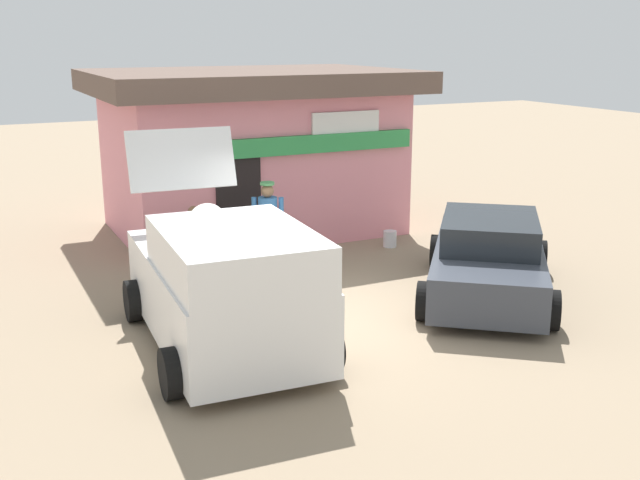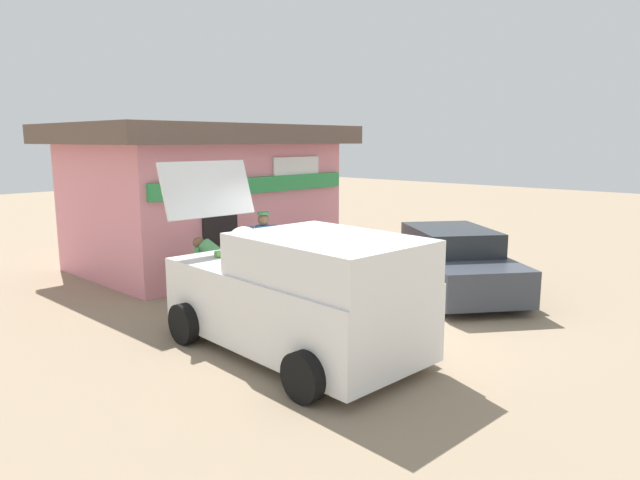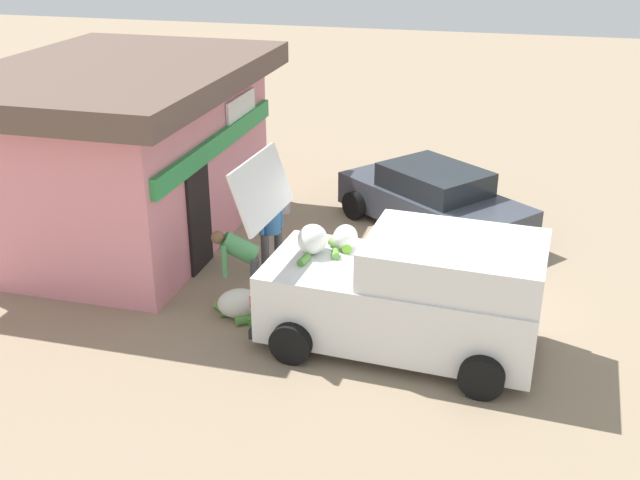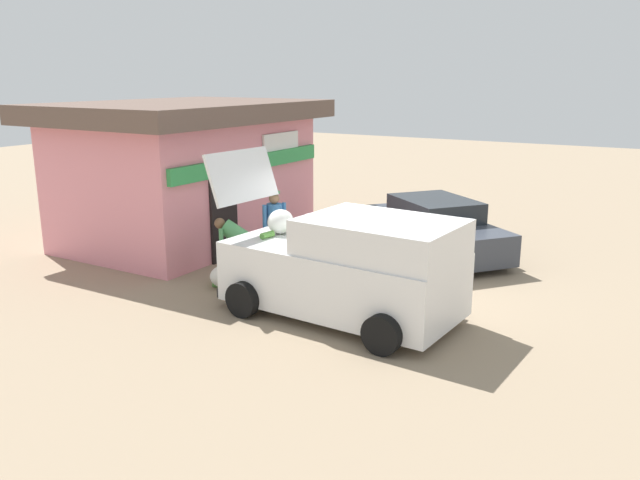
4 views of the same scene
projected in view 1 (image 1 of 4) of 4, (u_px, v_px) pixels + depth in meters
name	position (u px, v px, depth m)	size (l,w,h in m)	color
ground_plane	(329.00, 313.00, 11.91)	(60.00, 60.00, 0.00)	gray
storefront_bar	(251.00, 148.00, 16.63)	(6.67, 4.87, 3.49)	pink
delivery_van	(225.00, 284.00, 10.36)	(2.49, 4.54, 2.77)	white
parked_sedan	(488.00, 258.00, 12.61)	(3.96, 4.34, 1.33)	#383D47
vendor_standing	(268.00, 222.00, 13.50)	(0.52, 0.46, 1.72)	#4C4C51
customer_bending	(208.00, 236.00, 13.26)	(0.68, 0.81, 1.30)	#4C4C51
unloaded_banana_pile	(182.00, 275.00, 13.04)	(0.84, 0.96, 0.47)	silver
paint_bucket	(390.00, 239.00, 15.59)	(0.27, 0.27, 0.33)	silver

